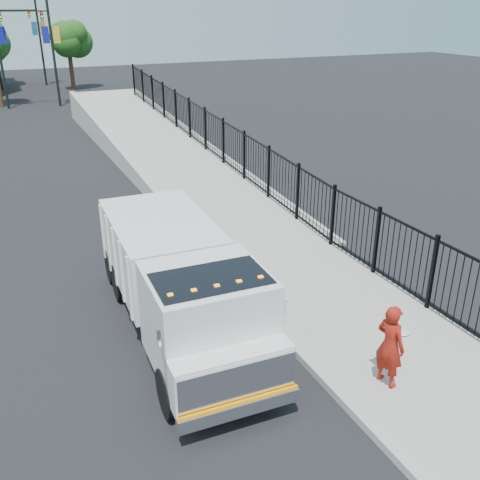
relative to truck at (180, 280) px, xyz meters
name	(u,v)px	position (x,y,z in m)	size (l,w,h in m)	color
ground	(295,349)	(1.93, -1.58, -1.31)	(120.00, 120.00, 0.00)	black
sidewalk	(435,377)	(3.86, -3.58, -1.25)	(3.55, 12.00, 0.12)	#9E998E
curb	(353,406)	(1.93, -3.58, -1.23)	(0.30, 12.00, 0.16)	#ADAAA3
ramp	(163,158)	(4.06, 14.42, -1.31)	(3.95, 24.00, 1.70)	#9E998E
iron_fence	(223,156)	(5.48, 10.42, -0.41)	(0.10, 28.00, 1.80)	black
truck	(180,280)	(0.00, 0.00, 0.00)	(2.48, 6.88, 2.33)	black
worker	(390,345)	(2.84, -3.35, -0.37)	(0.60, 0.39, 1.64)	maroon
debris	(402,332)	(4.22, -2.19, -1.15)	(0.34, 0.34, 0.09)	silver
light_pole_0	(3,42)	(-1.39, 31.80, 3.05)	(3.77, 0.22, 8.00)	black
light_pole_1	(47,42)	(1.43, 31.38, 3.05)	(3.77, 0.22, 8.00)	black
light_pole_3	(36,34)	(1.89, 43.45, 3.05)	(3.77, 0.22, 8.00)	black
tree_1	(68,41)	(3.97, 39.44, 2.62)	(2.39, 2.39, 5.20)	#382314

